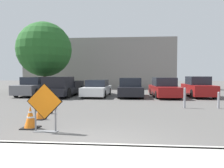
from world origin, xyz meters
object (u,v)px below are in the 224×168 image
Objects in this scene: traffic_cone_second at (39,112)px; parked_car_fourth at (164,88)px; traffic_cone_third at (46,105)px; parked_car_third at (130,88)px; traffic_cone_fourth at (50,103)px; parked_car_fifth at (198,87)px; bollard_second at (219,100)px; road_closed_sign at (45,105)px; bollard_nearest at (185,97)px; parked_car_nearest at (34,87)px; traffic_cone_nearest at (30,117)px; pickup_truck at (63,87)px; parked_car_second at (97,89)px.

traffic_cone_second is 0.13× the size of parked_car_fourth.
traffic_cone_third is 8.72m from parked_car_third.
parked_car_fifth is at bearing 35.91° from traffic_cone_fourth.
bollard_second is (-0.76, -6.12, -0.28)m from parked_car_fifth.
bollard_nearest is at bearing 44.29° from road_closed_sign.
bollard_nearest is at bearing 6.45° from traffic_cone_fourth.
bollard_nearest is (11.03, -6.03, -0.15)m from parked_car_nearest.
parked_car_fourth is at bearing -179.73° from parked_car_nearest.
parked_car_fifth is at bearing -176.65° from parked_car_third.
traffic_cone_third is at bearing -165.45° from bollard_second.
road_closed_sign reaches higher than bollard_second.
bollard_nearest is (0.21, -5.77, -0.12)m from parked_car_fourth.
parked_car_third is at bearing 68.73° from traffic_cone_second.
traffic_cone_third is at bearing 62.40° from parked_car_third.
traffic_cone_second is at bearing 117.94° from road_closed_sign.
traffic_cone_third is 12.42m from parked_car_fifth.
parked_car_third is at bearing 64.11° from traffic_cone_third.
road_closed_sign is 2.18m from traffic_cone_second.
traffic_cone_nearest is 0.16× the size of parked_car_nearest.
parked_car_fifth reaches higher than pickup_truck.
road_closed_sign is at bearing -70.87° from traffic_cone_fourth.
parked_car_fifth reaches higher than bollard_nearest.
bollard_nearest is (-2.50, -6.12, -0.17)m from parked_car_fifth.
parked_car_third is 3.77× the size of bollard_nearest.
traffic_cone_nearest is at bearing -77.79° from traffic_cone_second.
road_closed_sign reaches higher than traffic_cone_third.
traffic_cone_second is (-0.31, 1.42, -0.07)m from traffic_cone_nearest.
parked_car_second is at bearing -166.00° from pickup_truck.
bollard_nearest is at bearing 88.62° from parked_car_fourth.
traffic_cone_fourth is (-0.90, 4.11, -0.06)m from traffic_cone_nearest.
pickup_truck is 6.42× the size of bollard_second.
traffic_cone_nearest is at bearing -148.15° from bollard_second.
traffic_cone_second is (-0.99, 1.86, -0.54)m from road_closed_sign.
parked_car_third is (8.12, -0.38, -0.04)m from parked_car_nearest.
pickup_truck is 1.37× the size of parked_car_third.
traffic_cone_fourth is 11.81m from parked_car_fifth.
traffic_cone_nearest is 12.23m from parked_car_fourth.
parked_car_nearest reaches higher than road_closed_sign.
parked_car_fourth reaches higher than traffic_cone_nearest.
pickup_truck is (-1.88, 8.88, 0.44)m from traffic_cone_second.
parked_car_nearest is 5.41m from parked_car_second.
parked_car_nearest is at bearing 114.00° from traffic_cone_nearest.
bollard_nearest is (2.92, -5.65, -0.11)m from parked_car_third.
road_closed_sign is 8.99m from bollard_second.
pickup_truck reaches higher than traffic_cone_fourth.
pickup_truck is at bearing -0.85° from parked_car_fourth.
parked_car_nearest is at bearing 0.32° from parked_car_fifth.
parked_car_fourth is at bearing 43.79° from traffic_cone_fourth.
traffic_cone_third is at bearing -76.33° from traffic_cone_fourth.
traffic_cone_nearest is (-0.68, 0.44, -0.47)m from road_closed_sign.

